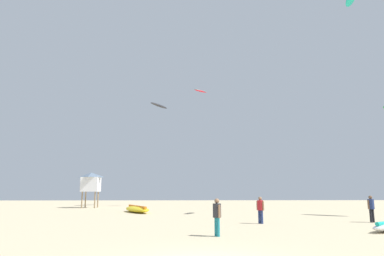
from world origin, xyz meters
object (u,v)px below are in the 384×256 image
Objects in this scene: kite_grounded_near at (137,209)px; kite_aloft_1 at (201,91)px; person_midground at (371,207)px; person_left at (260,208)px; person_foreground at (217,214)px; kite_aloft_5 at (159,106)px; lifeguard_tower at (91,182)px.

kite_grounded_near is 19.19m from kite_aloft_1.
person_midground reaches higher than person_left.
kite_aloft_1 is at bearing -113.26° from person_foreground.
kite_aloft_5 is at bearing -102.42° from person_foreground.
kite_aloft_1 is (13.34, 1.80, 11.96)m from lifeguard_tower.
person_foreground is at bearing 99.07° from person_midground.
kite_aloft_5 is (-15.79, 23.29, 12.56)m from person_midground.
person_foreground is at bearing -80.76° from kite_aloft_5.
person_left is at bearing -51.01° from lifeguard_tower.
person_midground reaches higher than person_foreground.
person_midground is 30.81m from kite_aloft_5.
kite_aloft_1 is at bearing -22.82° from kite_aloft_5.
kite_aloft_1 reaches higher than person_foreground.
lifeguard_tower reaches higher than person_foreground.
person_foreground is at bearing -91.61° from kite_aloft_1.
person_left is 0.30× the size of kite_grounded_near.
kite_grounded_near is at bearing -92.65° from person_foreground.
lifeguard_tower is at bearing -172.32° from kite_aloft_1.
person_midground is 19.87m from kite_grounded_near.
person_foreground is 28.65m from lifeguard_tower.
person_foreground reaches higher than kite_grounded_near.
person_foreground is 0.99× the size of person_midground.
person_midground is at bearing -170.77° from person_foreground.
kite_grounded_near is at bearing -52.04° from lifeguard_tower.
person_left is at bearing -83.06° from kite_aloft_1.
person_midground is 30.37m from lifeguard_tower.
person_foreground is 32.73m from kite_aloft_5.
person_left is 0.41× the size of lifeguard_tower.
person_left is 0.84× the size of kite_aloft_1.
person_midground is at bearing 141.46° from person_left.
person_left is (-7.55, -0.60, -0.03)m from person_midground.
kite_grounded_near is at bearing 36.10° from person_midground.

